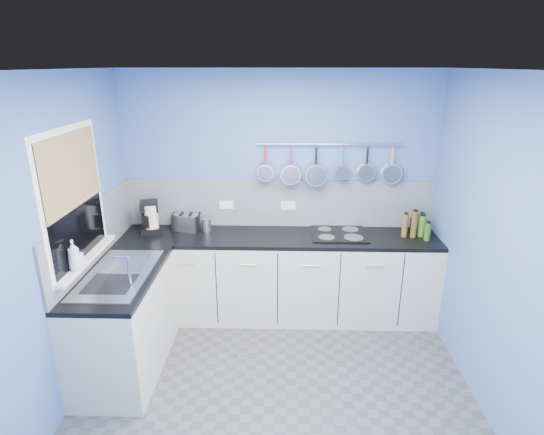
{
  "coord_description": "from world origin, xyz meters",
  "views": [
    {
      "loc": [
        0.05,
        -2.91,
        2.54
      ],
      "look_at": [
        -0.05,
        0.75,
        1.25
      ],
      "focal_mm": 29.0,
      "sensor_mm": 36.0,
      "label": 1
    }
  ],
  "objects_px": {
    "paper_towel": "(151,219)",
    "canister": "(207,225)",
    "soap_bottle_b": "(76,257)",
    "coffee_maker": "(149,217)",
    "toaster": "(187,222)",
    "soap_bottle_a": "(74,255)",
    "hob": "(339,234)"
  },
  "relations": [
    {
      "from": "paper_towel",
      "to": "hob",
      "type": "relative_size",
      "value": 0.54
    },
    {
      "from": "soap_bottle_b",
      "to": "coffee_maker",
      "type": "xyz_separation_m",
      "value": [
        0.22,
        1.14,
        -0.07
      ]
    },
    {
      "from": "soap_bottle_a",
      "to": "toaster",
      "type": "bearing_deg",
      "value": 65.25
    },
    {
      "from": "hob",
      "to": "soap_bottle_b",
      "type": "bearing_deg",
      "value": -151.87
    },
    {
      "from": "paper_towel",
      "to": "toaster",
      "type": "bearing_deg",
      "value": 17.4
    },
    {
      "from": "soap_bottle_a",
      "to": "paper_towel",
      "type": "distance_m",
      "value": 1.18
    },
    {
      "from": "paper_towel",
      "to": "canister",
      "type": "bearing_deg",
      "value": 8.23
    },
    {
      "from": "soap_bottle_b",
      "to": "canister",
      "type": "relative_size",
      "value": 1.27
    },
    {
      "from": "soap_bottle_b",
      "to": "paper_towel",
      "type": "relative_size",
      "value": 0.57
    },
    {
      "from": "paper_towel",
      "to": "toaster",
      "type": "distance_m",
      "value": 0.35
    },
    {
      "from": "coffee_maker",
      "to": "toaster",
      "type": "xyz_separation_m",
      "value": [
        0.36,
        0.08,
        -0.08
      ]
    },
    {
      "from": "paper_towel",
      "to": "canister",
      "type": "height_order",
      "value": "paper_towel"
    },
    {
      "from": "paper_towel",
      "to": "hob",
      "type": "distance_m",
      "value": 1.9
    },
    {
      "from": "paper_towel",
      "to": "hob",
      "type": "xyz_separation_m",
      "value": [
        1.9,
        0.03,
        -0.14
      ]
    },
    {
      "from": "canister",
      "to": "toaster",
      "type": "bearing_deg",
      "value": 173.2
    },
    {
      "from": "soap_bottle_b",
      "to": "paper_towel",
      "type": "xyz_separation_m",
      "value": [
        0.25,
        1.12,
        -0.09
      ]
    },
    {
      "from": "soap_bottle_b",
      "to": "hob",
      "type": "bearing_deg",
      "value": 28.13
    },
    {
      "from": "hob",
      "to": "soap_bottle_a",
      "type": "bearing_deg",
      "value": -151.23
    },
    {
      "from": "toaster",
      "to": "canister",
      "type": "bearing_deg",
      "value": 12.09
    },
    {
      "from": "soap_bottle_a",
      "to": "paper_towel",
      "type": "xyz_separation_m",
      "value": [
        0.25,
        1.15,
        -0.12
      ]
    },
    {
      "from": "soap_bottle_a",
      "to": "soap_bottle_b",
      "type": "height_order",
      "value": "soap_bottle_a"
    },
    {
      "from": "soap_bottle_b",
      "to": "toaster",
      "type": "bearing_deg",
      "value": 64.7
    },
    {
      "from": "soap_bottle_a",
      "to": "canister",
      "type": "relative_size",
      "value": 1.77
    },
    {
      "from": "soap_bottle_a",
      "to": "toaster",
      "type": "distance_m",
      "value": 1.39
    },
    {
      "from": "soap_bottle_b",
      "to": "canister",
      "type": "bearing_deg",
      "value": 56.58
    },
    {
      "from": "coffee_maker",
      "to": "canister",
      "type": "bearing_deg",
      "value": -9.8
    },
    {
      "from": "soap_bottle_b",
      "to": "soap_bottle_a",
      "type": "bearing_deg",
      "value": -90.0
    },
    {
      "from": "paper_towel",
      "to": "coffee_maker",
      "type": "height_order",
      "value": "coffee_maker"
    },
    {
      "from": "paper_towel",
      "to": "hob",
      "type": "bearing_deg",
      "value": 0.79
    },
    {
      "from": "coffee_maker",
      "to": "hob",
      "type": "distance_m",
      "value": 1.93
    },
    {
      "from": "coffee_maker",
      "to": "toaster",
      "type": "height_order",
      "value": "coffee_maker"
    },
    {
      "from": "soap_bottle_b",
      "to": "coffee_maker",
      "type": "distance_m",
      "value": 1.17
    }
  ]
}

